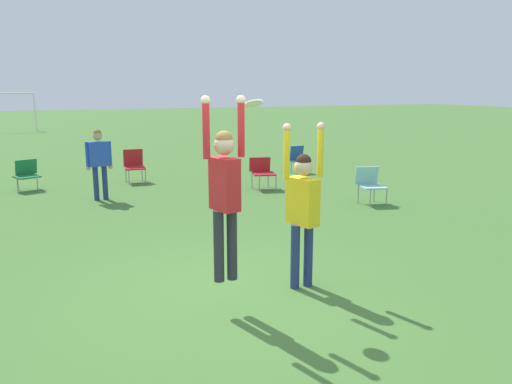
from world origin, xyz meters
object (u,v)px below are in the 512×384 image
(person_defending, at_px, (303,202))
(camping_chair_1, at_px, (27,173))
(camping_chair_3, at_px, (298,158))
(person_jumping, at_px, (225,186))
(camping_chair_4, at_px, (262,170))
(frisbee, at_px, (254,103))
(person_spectator_far, at_px, (99,158))
(camping_chair_2, at_px, (134,164))
(camping_chair_5, at_px, (370,182))

(person_defending, xyz_separation_m, camping_chair_1, (-3.28, 8.52, -0.70))
(person_defending, xyz_separation_m, camping_chair_3, (4.39, 7.99, -0.67))
(person_defending, bearing_deg, camping_chair_3, 137.90)
(person_jumping, bearing_deg, camping_chair_4, -41.65)
(frisbee, height_order, person_spectator_far, frisbee)
(camping_chair_2, bearing_deg, camping_chair_3, 179.00)
(person_jumping, height_order, camping_chair_1, person_jumping)
(person_jumping, xyz_separation_m, frisbee, (0.48, 0.27, 0.89))
(camping_chair_5, distance_m, person_spectator_far, 6.26)
(camping_chair_5, relative_size, person_spectator_far, 0.50)
(person_defending, distance_m, camping_chair_4, 6.64)
(camping_chair_1, height_order, camping_chair_2, camping_chair_2)
(frisbee, distance_m, person_spectator_far, 6.77)
(camping_chair_2, xyz_separation_m, person_spectator_far, (-1.17, -1.96, 0.47))
(camping_chair_1, xyz_separation_m, person_spectator_far, (1.58, -1.97, 0.55))
(frisbee, relative_size, camping_chair_2, 0.25)
(person_jumping, distance_m, frisbee, 1.05)
(person_defending, distance_m, camping_chair_1, 9.15)
(camping_chair_1, bearing_deg, camping_chair_2, 159.80)
(camping_chair_2, bearing_deg, camping_chair_5, 136.69)
(camping_chair_1, bearing_deg, person_jumping, 83.49)
(camping_chair_1, bearing_deg, person_defending, 91.05)
(frisbee, bearing_deg, person_spectator_far, 98.82)
(camping_chair_2, xyz_separation_m, camping_chair_5, (4.36, -4.88, -0.03))
(person_spectator_far, bearing_deg, person_defending, -84.92)
(person_jumping, distance_m, camping_chair_1, 9.10)
(person_jumping, distance_m, camping_chair_3, 10.02)
(camping_chair_3, relative_size, camping_chair_4, 1.03)
(person_defending, relative_size, camping_chair_4, 2.65)
(camping_chair_4, height_order, camping_chair_5, camping_chair_5)
(frisbee, bearing_deg, camping_chair_4, 64.12)
(camping_chair_1, relative_size, person_spectator_far, 0.47)
(camping_chair_3, xyz_separation_m, person_spectator_far, (-6.09, -1.45, 0.52))
(camping_chair_2, bearing_deg, camping_chair_1, 4.75)
(person_defending, distance_m, camping_chair_3, 9.15)
(person_spectator_far, bearing_deg, person_jumping, -95.02)
(camping_chair_4, distance_m, person_spectator_far, 4.07)
(person_jumping, height_order, person_defending, person_jumping)
(camping_chair_3, bearing_deg, person_spectator_far, 10.77)
(camping_chair_1, xyz_separation_m, camping_chair_4, (5.59, -2.33, 0.04))
(camping_chair_1, relative_size, camping_chair_4, 0.96)
(person_jumping, bearing_deg, person_defending, -90.00)
(camping_chair_5, bearing_deg, person_spectator_far, -11.24)
(person_jumping, bearing_deg, camping_chair_3, -47.23)
(person_jumping, relative_size, person_spectator_far, 1.27)
(person_jumping, relative_size, frisbee, 9.39)
(camping_chair_3, bearing_deg, frisbee, 54.98)
(person_jumping, distance_m, person_defending, 1.25)
(camping_chair_2, height_order, camping_chair_5, camping_chair_2)
(camping_chair_2, xyz_separation_m, camping_chair_4, (2.85, -2.32, -0.04))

